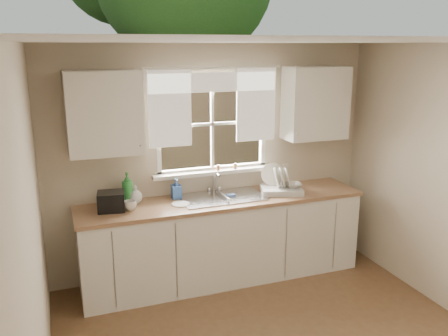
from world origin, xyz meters
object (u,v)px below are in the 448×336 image
object	(u,v)px
dish_rack	(281,186)
black_appliance	(111,201)
cup	(130,206)
soap_bottle_a	(127,188)

from	to	relation	value
dish_rack	black_appliance	xyz separation A→B (m)	(-1.82, 0.04, 0.03)
cup	black_appliance	world-z (taller)	black_appliance
dish_rack	soap_bottle_a	world-z (taller)	soap_bottle_a
soap_bottle_a	cup	world-z (taller)	soap_bottle_a
dish_rack	black_appliance	size ratio (longest dim) A/B	2.04
cup	black_appliance	size ratio (longest dim) A/B	0.49
cup	soap_bottle_a	bearing A→B (deg)	104.51
dish_rack	cup	world-z (taller)	dish_rack
black_appliance	soap_bottle_a	bearing A→B (deg)	48.59
dish_rack	cup	xyz separation A→B (m)	(-1.65, -0.03, -0.02)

